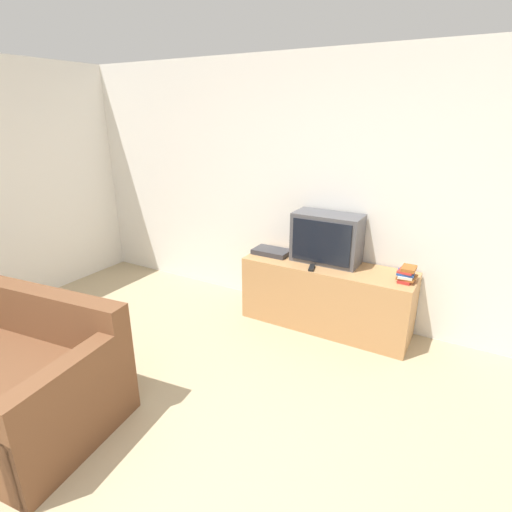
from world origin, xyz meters
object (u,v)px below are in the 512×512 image
at_px(couch, 0,378).
at_px(set_top_box, 272,252).
at_px(tv_stand, 326,296).
at_px(book_stack, 407,274).
at_px(remote_on_stand, 312,268).
at_px(television, 327,238).

height_order(couch, set_top_box, couch).
xyz_separation_m(tv_stand, book_stack, (0.73, -0.02, 0.39)).
distance_m(couch, set_top_box, 2.55).
xyz_separation_m(tv_stand, remote_on_stand, (-0.10, -0.17, 0.34)).
relative_size(tv_stand, book_stack, 7.73).
distance_m(television, couch, 2.91).
relative_size(book_stack, set_top_box, 0.57).
xyz_separation_m(remote_on_stand, set_top_box, (-0.52, 0.18, 0.01)).
bearing_deg(set_top_box, tv_stand, -1.19).
relative_size(tv_stand, set_top_box, 4.41).
bearing_deg(couch, television, 51.61).
bearing_deg(remote_on_stand, couch, -123.56).
bearing_deg(set_top_box, remote_on_stand, -19.09).
height_order(couch, remote_on_stand, couch).
relative_size(tv_stand, couch, 0.93).
distance_m(couch, book_stack, 3.27).
relative_size(couch, book_stack, 8.32).
relative_size(tv_stand, remote_on_stand, 10.96).
relative_size(couch, set_top_box, 4.74).
xyz_separation_m(tv_stand, set_top_box, (-0.62, 0.01, 0.35)).
relative_size(television, remote_on_stand, 4.34).
relative_size(couch, remote_on_stand, 11.78).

